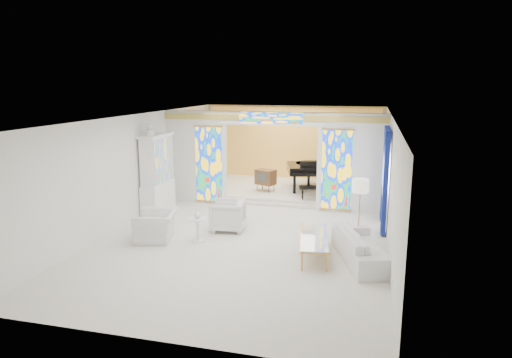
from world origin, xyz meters
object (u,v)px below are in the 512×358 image
(armchair_right, at_px, (228,215))
(sofa, at_px, (364,246))
(tv_console, at_px, (266,177))
(coffee_table, at_px, (314,238))
(armchair_left, at_px, (156,226))
(china_cabinet, at_px, (157,174))
(grand_piano, at_px, (311,168))

(armchair_right, height_order, sofa, armchair_right)
(tv_console, bearing_deg, coffee_table, -43.15)
(armchair_left, xyz_separation_m, tv_console, (1.63, 5.08, 0.31))
(armchair_right, distance_m, coffee_table, 2.75)
(sofa, height_order, coffee_table, sofa)
(armchair_left, relative_size, armchair_right, 1.24)
(china_cabinet, xyz_separation_m, armchair_right, (2.60, -1.20, -0.77))
(china_cabinet, distance_m, armchair_left, 2.71)
(tv_console, bearing_deg, armchair_right, -69.16)
(armchair_left, bearing_deg, coffee_table, 73.99)
(coffee_table, bearing_deg, china_cabinet, 154.31)
(grand_piano, bearing_deg, tv_console, -167.17)
(tv_console, bearing_deg, grand_piano, 49.94)
(armchair_right, bearing_deg, coffee_table, 55.77)
(china_cabinet, relative_size, grand_piano, 0.93)
(grand_piano, xyz_separation_m, tv_console, (-1.49, -0.77, -0.24))
(tv_console, bearing_deg, sofa, -34.21)
(armchair_right, bearing_deg, tv_console, 170.82)
(sofa, relative_size, grand_piano, 0.78)
(china_cabinet, distance_m, coffee_table, 5.66)
(armchair_left, relative_size, coffee_table, 0.53)
(china_cabinet, distance_m, armchair_right, 2.96)
(coffee_table, bearing_deg, tv_console, 114.31)
(armchair_right, relative_size, coffee_table, 0.42)
(armchair_right, distance_m, grand_piano, 5.00)
(china_cabinet, relative_size, sofa, 1.19)
(sofa, distance_m, grand_piano, 6.36)
(armchair_left, bearing_deg, armchair_right, 112.49)
(armchair_right, relative_size, grand_piano, 0.30)
(armchair_left, xyz_separation_m, coffee_table, (3.96, -0.09, 0.06))
(armchair_right, xyz_separation_m, tv_console, (0.12, 3.93, 0.26))
(sofa, bearing_deg, coffee_table, 67.38)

